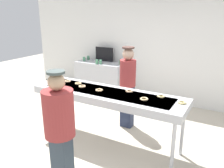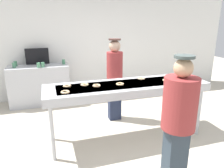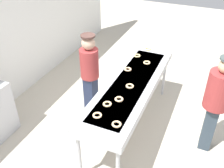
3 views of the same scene
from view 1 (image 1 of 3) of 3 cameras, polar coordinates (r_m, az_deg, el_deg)
name	(u,v)px [view 1 (image 1 of 3)]	position (r m, az deg, el deg)	size (l,w,h in m)	color
ground_plane	(107,143)	(4.34, -1.16, -14.26)	(16.00, 16.00, 0.00)	beige
back_wall	(158,44)	(6.07, 11.18, 9.72)	(8.00, 0.12, 3.00)	white
fryer_conveyor	(107,96)	(3.94, -1.23, -2.93)	(2.69, 0.74, 0.98)	#B7BABF
plain_donut_0	(182,102)	(3.58, 16.93, -4.37)	(0.13, 0.13, 0.03)	#E7D387
plain_donut_1	(129,91)	(3.92, 4.29, -1.74)	(0.13, 0.13, 0.03)	#EFC28E
plain_donut_2	(55,85)	(4.37, -14.01, -0.18)	(0.13, 0.13, 0.03)	#EFC38B
plain_donut_3	(144,99)	(3.59, 7.94, -3.69)	(0.13, 0.13, 0.03)	#E8C98A
plain_donut_4	(161,96)	(3.75, 12.03, -2.97)	(0.13, 0.13, 0.03)	#EBD386
plain_donut_5	(78,83)	(4.36, -8.34, 0.15)	(0.13, 0.13, 0.03)	#E7C689
plain_donut_6	(68,81)	(4.55, -10.92, 0.72)	(0.13, 0.13, 0.03)	#F5CB93
plain_donut_7	(99,90)	(3.96, -3.20, -1.51)	(0.13, 0.13, 0.03)	#F0C88C
plain_donut_8	(82,86)	(4.18, -7.43, -0.59)	(0.13, 0.13, 0.03)	#F0C48F
worker_baker	(128,84)	(4.56, 3.87, 0.12)	(0.32, 0.32, 1.65)	#212A44
customer_waiting	(60,126)	(2.91, -12.79, -10.15)	(0.37, 0.37, 1.64)	#2E3B47
prep_counter	(100,79)	(6.49, -2.88, 1.24)	(1.38, 0.54, 0.95)	#B7BABF
paper_cup_0	(100,62)	(6.15, -2.87, 5.46)	(0.07, 0.07, 0.11)	#4C8C66
paper_cup_1	(88,58)	(6.75, -5.88, 6.45)	(0.07, 0.07, 0.11)	#4C8C66
paper_cup_2	(97,62)	(6.17, -3.77, 5.48)	(0.07, 0.07, 0.11)	#4C8C66
paper_cup_3	(120,62)	(6.10, 2.07, 5.36)	(0.07, 0.07, 0.11)	#4C8C66
paper_cup_4	(84,59)	(6.60, -6.90, 6.17)	(0.07, 0.07, 0.11)	#4C8C66
menu_display	(104,54)	(6.52, -1.93, 7.38)	(0.54, 0.04, 0.39)	black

